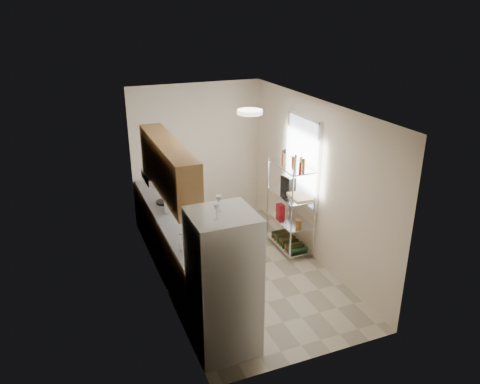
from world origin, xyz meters
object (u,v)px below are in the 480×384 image
(cutting_board, at_px, (301,196))
(espresso_machine, at_px, (288,183))
(rice_cooker, at_px, (172,205))
(refrigerator, at_px, (223,283))
(frying_pan_large, at_px, (164,202))

(cutting_board, bearing_deg, espresso_machine, 99.10)
(rice_cooker, height_order, espresso_machine, espresso_machine)
(refrigerator, bearing_deg, espresso_machine, 46.92)
(rice_cooker, relative_size, espresso_machine, 0.94)
(refrigerator, relative_size, frying_pan_large, 7.33)
(refrigerator, height_order, rice_cooker, refrigerator)
(rice_cooker, xyz_separation_m, cutting_board, (2.00, -0.48, 0.02))
(cutting_board, bearing_deg, frying_pan_large, 157.64)
(frying_pan_large, bearing_deg, refrigerator, -76.94)
(rice_cooker, distance_m, frying_pan_large, 0.38)
(espresso_machine, bearing_deg, frying_pan_large, 154.18)
(espresso_machine, bearing_deg, refrigerator, -144.75)
(refrigerator, relative_size, rice_cooker, 7.09)
(frying_pan_large, bearing_deg, espresso_machine, -3.32)
(refrigerator, bearing_deg, rice_cooker, 91.15)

